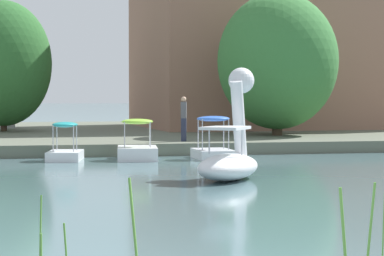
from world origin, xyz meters
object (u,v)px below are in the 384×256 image
(swan_boat, at_px, (231,151))
(pedal_boat_blue, at_px, (213,147))
(tree_willow_near_path, at_px, (278,61))
(tree_willow_overhanging, at_px, (3,63))
(pedal_boat_teal, at_px, (65,149))
(pedal_boat_lime, at_px, (137,148))
(person_on_path, at_px, (184,118))

(swan_boat, bearing_deg, pedal_boat_blue, 80.34)
(pedal_boat_blue, relative_size, tree_willow_near_path, 0.26)
(swan_boat, bearing_deg, tree_willow_overhanging, 108.10)
(pedal_boat_blue, xyz_separation_m, pedal_boat_teal, (-5.30, 0.42, -0.02))
(tree_willow_near_path, bearing_deg, swan_boat, -113.25)
(pedal_boat_lime, bearing_deg, tree_willow_overhanging, 110.83)
(person_on_path, bearing_deg, pedal_boat_teal, -152.60)
(pedal_boat_lime, bearing_deg, pedal_boat_teal, 175.05)
(tree_willow_overhanging, bearing_deg, person_on_path, -55.61)
(pedal_boat_blue, bearing_deg, person_on_path, 100.02)
(pedal_boat_lime, distance_m, person_on_path, 3.65)
(pedal_boat_teal, bearing_deg, tree_willow_overhanging, 100.99)
(pedal_boat_lime, relative_size, tree_willow_near_path, 0.30)
(pedal_boat_lime, height_order, tree_willow_overhanging, tree_willow_overhanging)
(swan_boat, height_order, pedal_boat_teal, swan_boat)
(person_on_path, bearing_deg, tree_willow_overhanging, 124.39)
(pedal_boat_lime, relative_size, tree_willow_overhanging, 0.34)
(swan_boat, relative_size, tree_willow_overhanging, 0.47)
(tree_willow_near_path, relative_size, person_on_path, 4.37)
(tree_willow_near_path, bearing_deg, pedal_boat_lime, -138.59)
(tree_willow_overhanging, xyz_separation_m, person_on_path, (7.36, -10.76, -2.60))
(pedal_boat_blue, bearing_deg, tree_willow_near_path, 55.28)
(pedal_boat_teal, bearing_deg, pedal_boat_blue, -4.52)
(pedal_boat_teal, bearing_deg, pedal_boat_lime, -4.95)
(pedal_boat_teal, relative_size, person_on_path, 1.17)
(swan_boat, relative_size, tree_willow_near_path, 0.40)
(swan_boat, relative_size, pedal_boat_teal, 1.51)
(pedal_boat_teal, xyz_separation_m, tree_willow_near_path, (9.98, 6.33, 3.49))
(pedal_boat_blue, xyz_separation_m, person_on_path, (-0.51, 2.90, 0.97))
(swan_boat, distance_m, pedal_boat_blue, 6.97)
(swan_boat, bearing_deg, pedal_boat_lime, 102.66)
(pedal_boat_blue, distance_m, tree_willow_near_path, 8.92)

